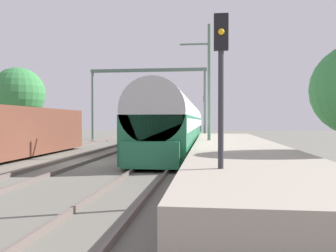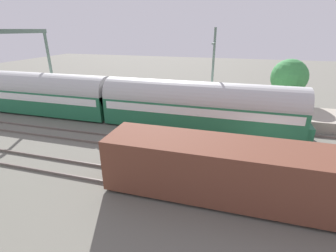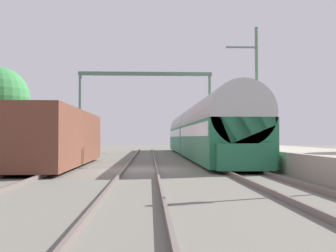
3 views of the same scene
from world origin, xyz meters
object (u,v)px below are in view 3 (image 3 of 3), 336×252
object	(u,v)px
catenary_gantry	(145,94)
person_crossing	(201,142)
freight_car	(58,138)
railway_signal_far	(200,120)
passenger_train	(199,131)

from	to	relation	value
catenary_gantry	person_crossing	bearing A→B (deg)	19.41
freight_car	person_crossing	xyz separation A→B (m)	(9.93, 20.96, -0.44)
railway_signal_far	catenary_gantry	world-z (taller)	catenary_gantry
passenger_train	catenary_gantry	bearing A→B (deg)	119.46
passenger_train	person_crossing	xyz separation A→B (m)	(1.34, 9.59, -0.94)
catenary_gantry	passenger_train	bearing A→B (deg)	-60.54
passenger_train	person_crossing	bearing A→B (deg)	82.03
railway_signal_far	catenary_gantry	bearing A→B (deg)	-132.04
railway_signal_far	passenger_train	bearing A→B (deg)	-97.54
freight_car	catenary_gantry	bearing A→B (deg)	77.25
railway_signal_far	freight_car	bearing A→B (deg)	-112.11
railway_signal_far	person_crossing	bearing A→B (deg)	-96.69
person_crossing	railway_signal_far	bearing A→B (deg)	116.10
passenger_train	railway_signal_far	world-z (taller)	railway_signal_far
passenger_train	catenary_gantry	distance (m)	9.48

